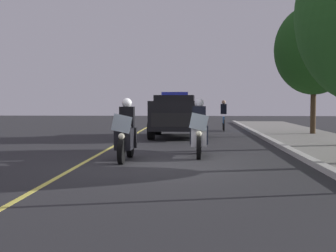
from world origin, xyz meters
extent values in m
plane|color=#28282B|center=(0.00, 0.00, 0.00)|extent=(80.00, 80.00, 0.00)
cube|color=#B7B5AD|center=(0.00, 3.81, 0.07)|extent=(48.00, 0.24, 0.15)
cube|color=#E0D14C|center=(0.00, -2.15, 0.00)|extent=(48.00, 0.12, 0.01)
cylinder|color=black|center=(-0.11, -1.11, 0.32)|extent=(0.64, 0.13, 0.64)
cylinder|color=black|center=(-1.61, -1.09, 0.32)|extent=(0.64, 0.15, 0.64)
cube|color=black|center=(-0.84, -1.10, 0.62)|extent=(1.21, 0.46, 0.56)
ellipsoid|color=black|center=(-0.79, -1.10, 0.92)|extent=(0.57, 0.33, 0.24)
cube|color=silver|center=(-0.21, -1.11, 1.05)|extent=(0.07, 0.56, 0.53)
sphere|color=#F9F4CC|center=(-0.15, -1.11, 0.72)|extent=(0.17, 0.17, 0.17)
sphere|color=red|center=(-0.35, -1.27, 0.98)|extent=(0.09, 0.09, 0.09)
sphere|color=#1933F2|center=(-0.34, -0.95, 0.98)|extent=(0.09, 0.09, 0.09)
cube|color=black|center=(-1.07, -1.10, 1.18)|extent=(0.29, 0.41, 0.60)
cube|color=black|center=(-1.01, -0.90, 0.62)|extent=(0.18, 0.14, 0.56)
cube|color=black|center=(-1.02, -1.30, 0.62)|extent=(0.18, 0.14, 0.56)
sphere|color=white|center=(-1.05, -1.10, 1.58)|extent=(0.28, 0.28, 0.28)
cylinder|color=black|center=(-1.21, 0.90, 0.32)|extent=(0.64, 0.13, 0.64)
cylinder|color=black|center=(-2.71, 0.93, 0.32)|extent=(0.64, 0.15, 0.64)
cube|color=white|center=(-1.94, 0.91, 0.62)|extent=(1.21, 0.46, 0.56)
ellipsoid|color=white|center=(-1.89, 0.91, 0.92)|extent=(0.57, 0.33, 0.24)
cube|color=silver|center=(-1.31, 0.90, 1.05)|extent=(0.07, 0.56, 0.53)
sphere|color=#F9F4CC|center=(-1.25, 0.90, 0.72)|extent=(0.17, 0.17, 0.17)
sphere|color=red|center=(-1.45, 0.74, 0.98)|extent=(0.09, 0.09, 0.09)
sphere|color=#1933F2|center=(-1.44, 1.06, 0.98)|extent=(0.09, 0.09, 0.09)
cube|color=black|center=(-2.17, 0.92, 1.18)|extent=(0.29, 0.41, 0.60)
cube|color=black|center=(-2.11, 1.12, 0.62)|extent=(0.18, 0.14, 0.56)
cube|color=black|center=(-2.12, 0.72, 0.62)|extent=(0.18, 0.14, 0.56)
sphere|color=silver|center=(-2.15, 0.92, 1.58)|extent=(0.28, 0.28, 0.28)
cube|color=black|center=(-9.30, -0.11, 1.02)|extent=(4.93, 1.99, 1.24)
cube|color=black|center=(-9.60, -0.10, 1.72)|extent=(2.43, 1.79, 0.36)
cube|color=#2633D8|center=(-9.40, -0.11, 1.98)|extent=(0.30, 1.20, 0.14)
cube|color=black|center=(-6.90, -0.15, 0.88)|extent=(0.15, 1.62, 0.56)
cylinder|color=black|center=(-7.73, 0.76, 0.40)|extent=(0.81, 0.29, 0.80)
cylinder|color=black|center=(-7.76, -1.04, 0.40)|extent=(0.81, 0.29, 0.80)
cylinder|color=black|center=(-10.83, 0.82, 0.40)|extent=(0.81, 0.29, 0.80)
cylinder|color=black|center=(-10.86, -0.98, 0.40)|extent=(0.81, 0.29, 0.80)
cylinder|color=black|center=(-13.34, 2.39, 0.33)|extent=(0.66, 0.05, 0.66)
cylinder|color=black|center=(-14.44, 2.41, 0.33)|extent=(0.66, 0.05, 0.66)
cube|color=blue|center=(-13.89, 2.40, 0.60)|extent=(1.00, 0.08, 0.36)
cube|color=black|center=(-13.94, 2.40, 1.20)|extent=(0.25, 0.32, 0.56)
sphere|color=tan|center=(-13.91, 2.40, 1.58)|extent=(0.22, 0.22, 0.22)
cylinder|color=#42301E|center=(-10.54, 6.39, 1.34)|extent=(0.25, 0.25, 2.47)
ellipsoid|color=#1E4C19|center=(-10.54, 6.39, 4.05)|extent=(3.70, 3.70, 4.23)
camera|label=1|loc=(11.77, 0.76, 1.63)|focal=49.75mm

